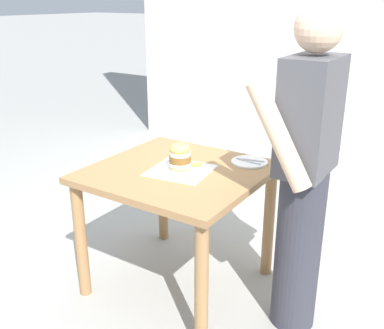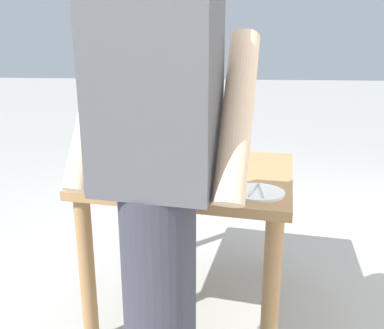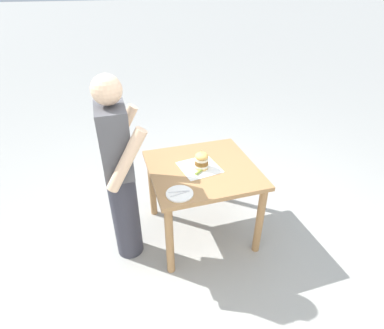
{
  "view_description": "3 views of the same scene",
  "coord_description": "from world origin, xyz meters",
  "px_view_note": "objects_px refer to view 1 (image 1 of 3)",
  "views": [
    {
      "loc": [
        1.99,
        1.4,
        1.71
      ],
      "look_at": [
        0.0,
        0.1,
        0.82
      ],
      "focal_mm": 42.0,
      "sensor_mm": 36.0,
      "label": 1
    },
    {
      "loc": [
        -0.43,
        1.75,
        1.27
      ],
      "look_at": [
        0.0,
        0.1,
        0.82
      ],
      "focal_mm": 35.0,
      "sensor_mm": 36.0,
      "label": 2
    },
    {
      "loc": [
        -2.17,
        0.76,
        2.23
      ],
      "look_at": [
        0.0,
        0.1,
        0.82
      ],
      "focal_mm": 28.0,
      "sensor_mm": 36.0,
      "label": 3
    }
  ],
  "objects_px": {
    "diner_across_table": "(304,174)",
    "pickle_spear": "(194,165)",
    "side_plate_with_forks": "(249,162)",
    "patio_table": "(178,190)",
    "sandwich": "(180,156)"
  },
  "relations": [
    {
      "from": "pickle_spear",
      "to": "patio_table",
      "type": "bearing_deg",
      "value": -36.32
    },
    {
      "from": "sandwich",
      "to": "side_plate_with_forks",
      "type": "distance_m",
      "value": 0.43
    },
    {
      "from": "patio_table",
      "to": "diner_across_table",
      "type": "bearing_deg",
      "value": 94.22
    },
    {
      "from": "sandwich",
      "to": "patio_table",
      "type": "bearing_deg",
      "value": -60.56
    },
    {
      "from": "diner_across_table",
      "to": "pickle_spear",
      "type": "bearing_deg",
      "value": -92.44
    },
    {
      "from": "side_plate_with_forks",
      "to": "diner_across_table",
      "type": "xyz_separation_m",
      "value": [
        0.27,
        0.43,
        0.11
      ]
    },
    {
      "from": "side_plate_with_forks",
      "to": "diner_across_table",
      "type": "relative_size",
      "value": 0.13
    },
    {
      "from": "patio_table",
      "to": "sandwich",
      "type": "xyz_separation_m",
      "value": [
        -0.01,
        0.01,
        0.21
      ]
    },
    {
      "from": "side_plate_with_forks",
      "to": "diner_across_table",
      "type": "bearing_deg",
      "value": 57.88
    },
    {
      "from": "sandwich",
      "to": "pickle_spear",
      "type": "relative_size",
      "value": 2.02
    },
    {
      "from": "patio_table",
      "to": "sandwich",
      "type": "distance_m",
      "value": 0.21
    },
    {
      "from": "sandwich",
      "to": "pickle_spear",
      "type": "height_order",
      "value": "sandwich"
    },
    {
      "from": "patio_table",
      "to": "diner_across_table",
      "type": "relative_size",
      "value": 0.57
    },
    {
      "from": "patio_table",
      "to": "pickle_spear",
      "type": "distance_m",
      "value": 0.18
    },
    {
      "from": "pickle_spear",
      "to": "diner_across_table",
      "type": "bearing_deg",
      "value": 87.56
    }
  ]
}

